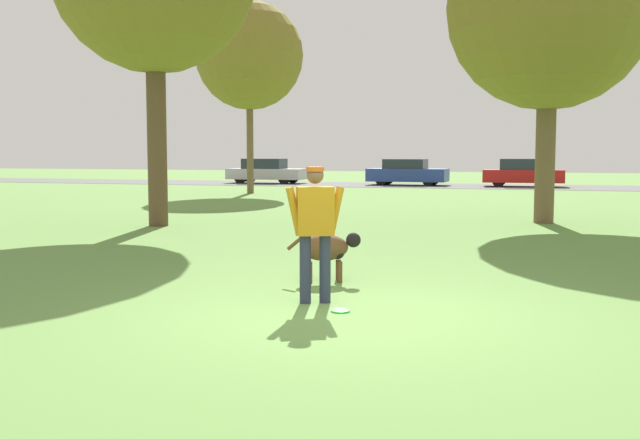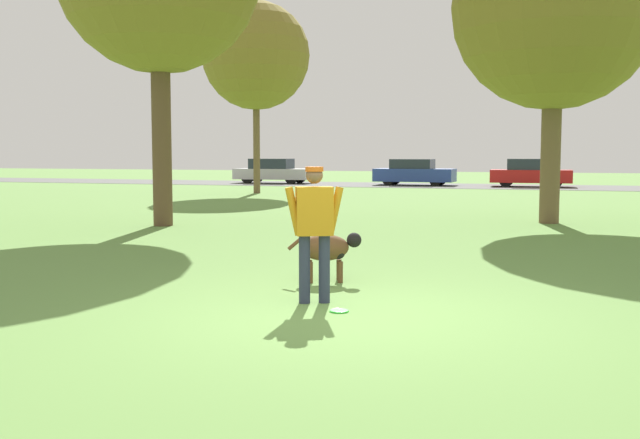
# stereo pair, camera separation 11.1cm
# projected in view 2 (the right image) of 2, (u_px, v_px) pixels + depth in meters

# --- Properties ---
(ground_plane) EXTENTS (120.00, 120.00, 0.00)m
(ground_plane) POSITION_uv_depth(u_px,v_px,m) (347.00, 315.00, 7.94)
(ground_plane) COLOR #608C42
(far_road_strip) EXTENTS (120.00, 6.00, 0.01)m
(far_road_strip) POSITION_uv_depth(u_px,v_px,m) (519.00, 187.00, 37.64)
(far_road_strip) COLOR #5B5B59
(far_road_strip) RESTS_ON ground_plane
(person) EXTENTS (0.65, 0.38, 1.57)m
(person) POSITION_uv_depth(u_px,v_px,m) (314.00, 223.00, 8.53)
(person) COLOR #2D334C
(person) RESTS_ON ground_plane
(dog) EXTENTS (0.97, 0.57, 0.66)m
(dog) POSITION_uv_depth(u_px,v_px,m) (328.00, 249.00, 9.98)
(dog) COLOR brown
(dog) RESTS_ON ground_plane
(frisbee) EXTENTS (0.21, 0.21, 0.02)m
(frisbee) POSITION_uv_depth(u_px,v_px,m) (339.00, 311.00, 8.12)
(frisbee) COLOR #33D838
(frisbee) RESTS_ON ground_plane
(tree_mid_center) EXTENTS (4.92, 4.92, 7.66)m
(tree_mid_center) POSITION_uv_depth(u_px,v_px,m) (555.00, 8.00, 17.88)
(tree_mid_center) COLOR brown
(tree_mid_center) RESTS_ON ground_plane
(tree_far_left) EXTENTS (4.51, 4.51, 8.03)m
(tree_far_left) POSITION_uv_depth(u_px,v_px,m) (256.00, 56.00, 31.27)
(tree_far_left) COLOR brown
(tree_far_left) RESTS_ON ground_plane
(parked_car_silver) EXTENTS (4.34, 1.67, 1.38)m
(parked_car_silver) POSITION_uv_depth(u_px,v_px,m) (273.00, 171.00, 41.92)
(parked_car_silver) COLOR #B7B7BC
(parked_car_silver) RESTS_ON ground_plane
(parked_car_blue) EXTENTS (4.20, 1.82, 1.38)m
(parked_car_blue) POSITION_uv_depth(u_px,v_px,m) (414.00, 173.00, 39.35)
(parked_car_blue) COLOR #284293
(parked_car_blue) RESTS_ON ground_plane
(parked_car_red) EXTENTS (3.98, 1.77, 1.41)m
(parked_car_red) POSITION_uv_depth(u_px,v_px,m) (530.00, 173.00, 37.57)
(parked_car_red) COLOR red
(parked_car_red) RESTS_ON ground_plane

